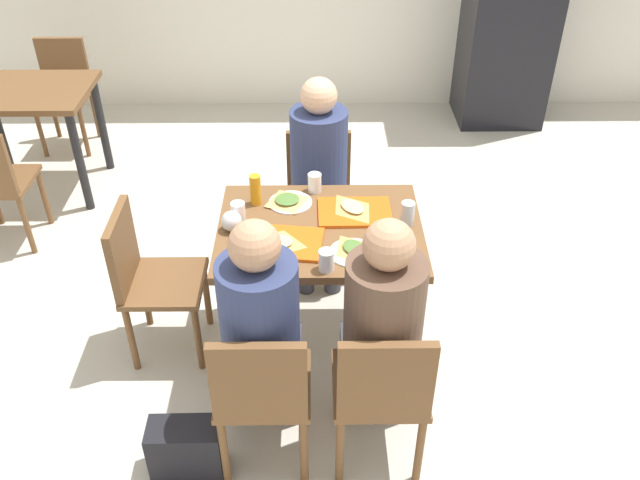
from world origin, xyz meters
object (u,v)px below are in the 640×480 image
Objects in this scene: chair_left_end at (146,274)px; tray_red_far at (355,212)px; person_in_brown_jacket at (382,322)px; background_chair_far at (64,85)px; paper_plate_near_edge at (353,253)px; handbag at (186,448)px; pizza_slice_b at (352,207)px; chair_near_right at (382,389)px; pizza_slice_d at (354,248)px; tray_red_near at (283,242)px; paper_plate_center at (290,202)px; plastic_cup_a at (315,183)px; foil_bundle at (232,221)px; chair_far_side at (319,192)px; plastic_cup_b at (326,260)px; soda_can at (407,214)px; background_table at (27,107)px; condiment_bottle at (255,190)px; drink_fridge at (511,9)px; pizza_slice_c at (287,200)px; main_table at (320,247)px; chair_near_left at (262,390)px; person_in_red at (261,323)px; pizza_slice_a at (277,242)px.

tray_red_far is (1.05, 0.12, 0.29)m from chair_left_end.
person_in_brown_jacket is 3.80m from background_chair_far.
handbag is at bearing -142.33° from paper_plate_near_edge.
pizza_slice_b is (0.01, 0.35, 0.02)m from paper_plate_near_edge.
chair_near_right reaches higher than pizza_slice_d.
tray_red_near is 1.64× the size of paper_plate_center.
pizza_slice_d is 0.56m from plastic_cup_a.
foil_bundle reaches higher than paper_plate_near_edge.
plastic_cup_b is at bearing -88.72° from chair_far_side.
soda_can is 0.14× the size of background_chair_far.
handbag is at bearing -143.58° from plastic_cup_b.
tray_red_far is 1.59× the size of pizza_slice_d.
condiment_bottle is at bearing -40.66° from background_table.
drink_fridge is at bearing 68.94° from person_in_brown_jacket.
pizza_slice_c is at bearing 176.97° from paper_plate_center.
chair_near_right reaches higher than paper_plate_center.
main_table is 0.78× the size of person_in_brown_jacket.
drink_fridge reaches higher than background_table.
chair_near_left is at bearing -101.38° from plastic_cup_a.
pizza_slice_c is (-0.31, 0.43, 0.01)m from paper_plate_near_edge.
tray_red_near is 3.60× the size of foil_bundle.
chair_near_left is 3.34× the size of pizza_slice_b.
soda_can is (0.42, 0.02, 0.18)m from main_table.
chair_near_right is at bearing 1.09° from handbag.
chair_near_right is 5.30× the size of condiment_bottle.
soda_can is at bearing -18.89° from paper_plate_center.
chair_near_left is 1.00× the size of background_chair_far.
foil_bundle reaches higher than main_table.
chair_far_side is 3.34× the size of pizza_slice_b.
paper_plate_center is 0.60m from soda_can.
person_in_red is at bearing -96.65° from paper_plate_center.
chair_near_right reaches higher than pizza_slice_c.
pizza_slice_c is at bearing 16.72° from chair_left_end.
plastic_cup_a is 0.82× the size of soda_can.
drink_fridge is at bearing 64.84° from paper_plate_near_edge.
person_in_brown_jacket reaches higher than chair_left_end.
pizza_slice_a is 2.31× the size of plastic_cup_b.
condiment_bottle reaches higher than pizza_slice_d.
chair_near_left is 0.74m from paper_plate_near_edge.
handbag is at bearing -66.02° from background_chair_far.
condiment_bottle is at bearing 95.00° from person_in_red.
pizza_slice_b is 2.08× the size of soda_can.
paper_plate_center is 0.19m from condiment_bottle.
drink_fridge reaches higher than chair_left_end.
paper_plate_center is at bearing 124.72° from main_table.
foil_bundle reaches higher than background_chair_far.
main_table is 0.37m from plastic_cup_a.
person_in_red is 0.50m from tray_red_near.
foil_bundle is 0.11× the size of background_table.
person_in_red is 3.49× the size of tray_red_near.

